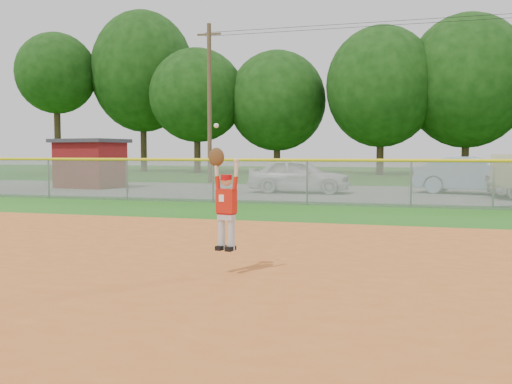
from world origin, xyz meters
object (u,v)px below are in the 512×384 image
at_px(car_white_a, 299,176).
at_px(car_blue, 473,175).
at_px(ballplayer, 225,200).
at_px(utility_shed, 90,163).

distance_m(car_white_a, car_blue, 7.17).
bearing_deg(ballplayer, car_blue, 74.97).
relative_size(car_white_a, ballplayer, 2.41).
height_order(car_blue, utility_shed, utility_shed).
relative_size(car_white_a, utility_shed, 1.22).
bearing_deg(utility_shed, car_blue, 2.27).
xyz_separation_m(car_white_a, car_blue, (7.05, 1.33, 0.03)).
relative_size(utility_shed, ballplayer, 1.98).
bearing_deg(utility_shed, car_white_a, -3.44).
relative_size(car_blue, utility_shed, 1.32).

